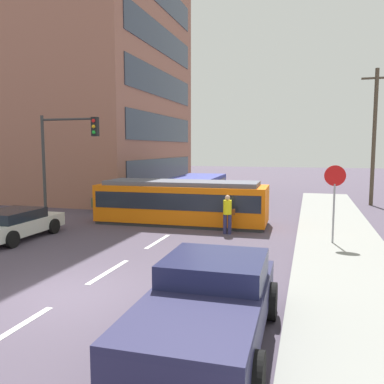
{
  "coord_description": "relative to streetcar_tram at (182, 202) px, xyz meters",
  "views": [
    {
      "loc": [
        5.62,
        -8.31,
        3.65
      ],
      "look_at": [
        0.52,
        8.96,
        1.66
      ],
      "focal_mm": 37.34,
      "sensor_mm": 36.0,
      "label": 1
    }
  ],
  "objects": [
    {
      "name": "lane_stripe_4",
      "position": [
        0.26,
        12.0,
        -1.07
      ],
      "size": [
        0.16,
        2.4,
        0.01
      ],
      "primitive_type": "cube",
      "color": "silver",
      "rests_on": "ground"
    },
    {
      "name": "traffic_light_mast",
      "position": [
        -4.82,
        -2.35,
        2.52
      ],
      "size": [
        2.94,
        0.33,
        5.13
      ],
      "color": "#333333",
      "rests_on": "ground"
    },
    {
      "name": "lane_stripe_2",
      "position": [
        0.26,
        -3.85,
        -1.07
      ],
      "size": [
        0.16,
        2.4,
        0.01
      ],
      "primitive_type": "cube",
      "color": "silver",
      "rests_on": "ground"
    },
    {
      "name": "parked_sedan_mid",
      "position": [
        -5.45,
        -5.05,
        -0.45
      ],
      "size": [
        2.09,
        4.31,
        1.19
      ],
      "color": "silver",
      "rests_on": "ground"
    },
    {
      "name": "lane_stripe_1",
      "position": [
        0.26,
        -7.85,
        -1.07
      ],
      "size": [
        0.16,
        2.4,
        0.01
      ],
      "primitive_type": "cube",
      "color": "silver",
      "rests_on": "ground"
    },
    {
      "name": "streetcar_tram",
      "position": [
        0.0,
        0.0,
        0.0
      ],
      "size": [
        8.22,
        2.77,
        2.08
      ],
      "color": "orange",
      "rests_on": "ground"
    },
    {
      "name": "lane_stripe_3",
      "position": [
        0.26,
        6.0,
        -1.07
      ],
      "size": [
        0.16,
        2.4,
        0.01
      ],
      "primitive_type": "cube",
      "color": "silver",
      "rests_on": "ground"
    },
    {
      "name": "corner_building",
      "position": [
        -13.74,
        10.09,
        10.12
      ],
      "size": [
        18.06,
        14.87,
        22.4
      ],
      "color": "#98614E",
      "rests_on": "ground"
    },
    {
      "name": "parked_sedan_furthest",
      "position": [
        -5.4,
        10.77,
        -0.46
      ],
      "size": [
        1.98,
        4.09,
        1.19
      ],
      "color": "black",
      "rests_on": "ground"
    },
    {
      "name": "pedestrian_crossing",
      "position": [
        2.6,
        -1.7,
        -0.13
      ],
      "size": [
        0.51,
        0.36,
        1.67
      ],
      "color": "#2B2951",
      "rests_on": "ground"
    },
    {
      "name": "parked_sedan_far",
      "position": [
        -5.19,
        3.96,
        -0.46
      ],
      "size": [
        2.06,
        4.06,
        1.19
      ],
      "color": "#375238",
      "rests_on": "ground"
    },
    {
      "name": "ground_plane",
      "position": [
        0.26,
        0.15,
        -1.08
      ],
      "size": [
        120.0,
        120.0,
        0.0
      ],
      "primitive_type": "plane",
      "color": "#4D4353"
    },
    {
      "name": "lane_stripe_0",
      "position": [
        0.26,
        -11.85,
        -1.07
      ],
      "size": [
        0.16,
        2.4,
        0.01
      ],
      "primitive_type": "cube",
      "color": "silver",
      "rests_on": "ground"
    },
    {
      "name": "sidewalk_curb_right",
      "position": [
        7.06,
        -3.85,
        -1.01
      ],
      "size": [
        3.2,
        36.0,
        0.14
      ],
      "primitive_type": "cube",
      "color": "gray",
      "rests_on": "ground"
    },
    {
      "name": "pickup_truck_parked",
      "position": [
        4.19,
        -11.3,
        -0.28
      ],
      "size": [
        2.36,
        5.04,
        1.55
      ],
      "color": "#252449",
      "rests_on": "ground"
    },
    {
      "name": "utility_pole_mid",
      "position": [
        9.71,
        9.35,
        3.39
      ],
      "size": [
        1.8,
        0.24,
        8.56
      ],
      "color": "#4A3E2F",
      "rests_on": "ground"
    },
    {
      "name": "city_bus",
      "position": [
        -0.62,
        5.03,
        0.04
      ],
      "size": [
        2.73,
        6.04,
        1.94
      ],
      "color": "#333A8F",
      "rests_on": "ground"
    },
    {
      "name": "stop_sign",
      "position": [
        6.78,
        -2.71,
        1.12
      ],
      "size": [
        0.76,
        0.07,
        2.88
      ],
      "color": "gray",
      "rests_on": "sidewalk_curb_right"
    }
  ]
}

